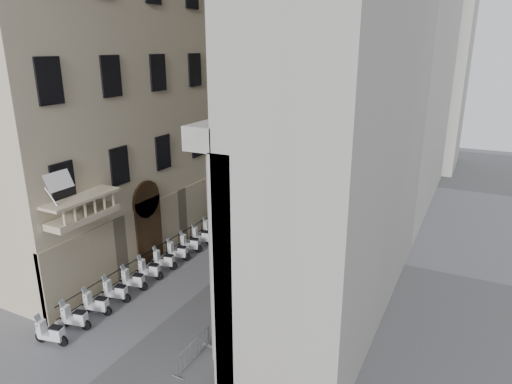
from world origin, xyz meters
TOP-DOWN VIEW (x-y plane):
  - far_building at (0.00, 48.00)m, footprint 22.00×10.00m
  - iron_fence at (-4.30, 18.00)m, footprint 0.30×28.00m
  - blue_awning at (4.15, 26.00)m, footprint 1.60×3.00m
  - flag at (-4.00, 5.00)m, footprint 1.00×1.40m
  - scooter_0 at (-3.57, 3.07)m, footprint 1.48×0.83m
  - scooter_1 at (-3.57, 4.51)m, footprint 1.48×0.83m
  - scooter_2 at (-3.57, 5.95)m, footprint 1.48×0.83m
  - scooter_3 at (-3.57, 7.39)m, footprint 1.48×0.83m
  - scooter_4 at (-3.57, 8.83)m, footprint 1.48×0.83m
  - scooter_5 at (-3.57, 10.27)m, footprint 1.48×0.83m
  - scooter_6 at (-3.57, 11.71)m, footprint 1.48×0.83m
  - scooter_7 at (-3.57, 13.15)m, footprint 1.48×0.83m
  - scooter_8 at (-3.57, 14.60)m, footprint 1.48×0.83m
  - scooter_9 at (-3.57, 16.04)m, footprint 1.48×0.83m
  - scooter_10 at (-3.57, 17.48)m, footprint 1.48×0.83m
  - scooter_11 at (-3.57, 18.92)m, footprint 1.48×0.83m
  - scooter_12 at (-3.57, 20.36)m, footprint 1.48×0.83m
  - scooter_13 at (-3.57, 21.80)m, footprint 1.48×0.83m
  - scooter_14 at (-3.57, 23.24)m, footprint 1.48×0.83m
  - barrier_0 at (3.15, 5.03)m, footprint 0.60×2.40m
  - barrier_1 at (3.15, 7.53)m, footprint 0.60×2.40m
  - barrier_2 at (3.15, 10.03)m, footprint 0.60×2.40m
  - barrier_3 at (3.15, 12.53)m, footprint 0.60×2.40m
  - barrier_4 at (3.15, 15.03)m, footprint 0.60×2.40m
  - barrier_5 at (3.15, 17.53)m, footprint 0.60×2.40m
  - barrier_6 at (3.15, 20.03)m, footprint 0.60×2.40m
  - security_tent at (-2.99, 23.59)m, footprint 4.02×4.02m
  - street_lamp at (-2.89, 17.67)m, footprint 2.77×0.38m
  - info_kiosk at (-4.19, 19.33)m, footprint 0.35×0.98m
  - pedestrian_a at (0.00, 25.50)m, footprint 0.72×0.60m
  - pedestrian_b at (0.79, 31.09)m, footprint 0.88×0.69m
  - pedestrian_c at (-1.68, 32.71)m, footprint 1.11×1.10m

SIDE VIEW (x-z plane):
  - iron_fence at x=-4.30m, z-range -0.70..0.70m
  - blue_awning at x=4.15m, z-range -1.50..1.50m
  - flag at x=-4.00m, z-range -4.10..4.10m
  - scooter_0 at x=-3.57m, z-range -0.75..0.75m
  - scooter_1 at x=-3.57m, z-range -0.75..0.75m
  - scooter_2 at x=-3.57m, z-range -0.75..0.75m
  - scooter_3 at x=-3.57m, z-range -0.75..0.75m
  - scooter_4 at x=-3.57m, z-range -0.75..0.75m
  - scooter_5 at x=-3.57m, z-range -0.75..0.75m
  - scooter_6 at x=-3.57m, z-range -0.75..0.75m
  - scooter_7 at x=-3.57m, z-range -0.75..0.75m
  - scooter_8 at x=-3.57m, z-range -0.75..0.75m
  - scooter_9 at x=-3.57m, z-range -0.75..0.75m
  - scooter_10 at x=-3.57m, z-range -0.75..0.75m
  - scooter_11 at x=-3.57m, z-range -0.75..0.75m
  - scooter_12 at x=-3.57m, z-range -0.75..0.75m
  - scooter_13 at x=-3.57m, z-range -0.75..0.75m
  - scooter_14 at x=-3.57m, z-range -0.75..0.75m
  - barrier_0 at x=3.15m, z-range -0.55..0.55m
  - barrier_1 at x=3.15m, z-range -0.55..0.55m
  - barrier_2 at x=3.15m, z-range -0.55..0.55m
  - barrier_3 at x=3.15m, z-range -0.55..0.55m
  - barrier_4 at x=3.15m, z-range -0.55..0.55m
  - barrier_5 at x=3.15m, z-range -0.55..0.55m
  - barrier_6 at x=3.15m, z-range -0.55..0.55m
  - pedestrian_a at x=0.00m, z-range 0.00..1.69m
  - pedestrian_b at x=0.79m, z-range 0.00..1.77m
  - pedestrian_c at x=-1.68m, z-range 0.00..1.94m
  - info_kiosk at x=-4.19m, z-range 0.01..2.07m
  - security_tent at x=-2.99m, z-range 1.10..4.36m
  - street_lamp at x=-2.89m, z-range 0.83..9.31m
  - far_building at x=0.00m, z-range 0.00..30.00m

